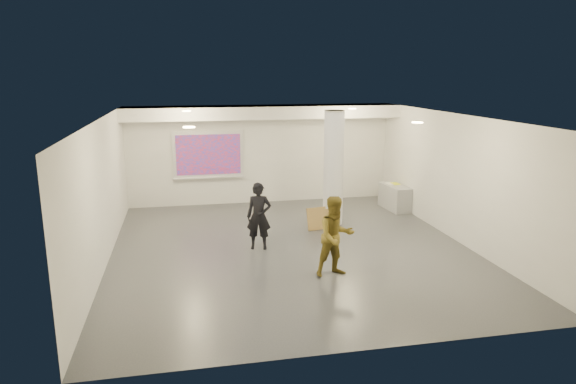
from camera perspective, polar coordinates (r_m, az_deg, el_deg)
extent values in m
cube|color=#3B3D42|center=(11.79, 0.39, -6.36)|extent=(8.00, 9.00, 0.01)
cube|color=white|center=(11.15, 0.42, 8.33)|extent=(8.00, 9.00, 0.01)
cube|color=silver|center=(15.73, -3.00, 4.21)|extent=(8.00, 0.01, 3.00)
cube|color=silver|center=(7.20, 7.89, -6.76)|extent=(8.00, 0.01, 3.00)
cube|color=silver|center=(11.27, -19.92, -0.14)|extent=(0.01, 9.00, 3.00)
cube|color=silver|center=(12.80, 18.22, 1.51)|extent=(0.01, 9.00, 3.00)
cube|color=white|center=(15.04, -2.74, 8.87)|extent=(8.00, 1.10, 0.36)
cylinder|color=#FFDB90|center=(13.40, -11.21, 8.81)|extent=(0.22, 0.22, 0.02)
cylinder|color=#FFDB90|center=(14.14, 7.14, 9.17)|extent=(0.22, 0.22, 0.02)
cylinder|color=#FFDB90|center=(9.42, -10.95, 7.09)|extent=(0.22, 0.22, 0.02)
cylinder|color=#FFDB90|center=(10.44, 14.18, 7.50)|extent=(0.22, 0.22, 0.02)
cylinder|color=silver|center=(13.45, 5.08, 2.66)|extent=(0.52, 0.52, 3.00)
cube|color=silver|center=(15.53, -8.84, 4.15)|extent=(2.10, 0.06, 1.40)
cube|color=#003DAD|center=(15.48, -8.83, 4.12)|extent=(1.90, 0.01, 1.20)
cube|color=silver|center=(15.59, -8.74, 1.57)|extent=(2.10, 0.08, 0.04)
cube|color=#929598|center=(15.41, 11.81, -0.57)|extent=(0.60, 1.26, 0.72)
cube|color=white|center=(15.50, 11.41, 0.92)|extent=(0.27, 0.34, 0.02)
cube|color=#ECF924|center=(15.49, 11.81, 0.91)|extent=(0.23, 0.30, 0.03)
cube|color=olive|center=(13.30, 4.50, -2.96)|extent=(0.48, 0.17, 0.51)
cube|color=olive|center=(13.17, 3.23, -2.97)|extent=(0.55, 0.29, 0.57)
imported|color=black|center=(11.63, -3.25, -2.70)|extent=(0.63, 0.48, 1.53)
imported|color=olive|center=(10.12, 5.32, -4.94)|extent=(0.88, 0.74, 1.61)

